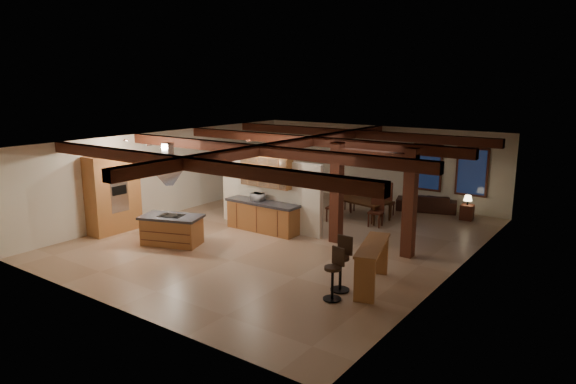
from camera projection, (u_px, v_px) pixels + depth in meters
name	position (u px, v px, depth m)	size (l,w,h in m)	color
ground	(287.00, 237.00, 15.32)	(12.00, 12.00, 0.00)	tan
room_walls	(287.00, 179.00, 14.94)	(12.00, 12.00, 12.00)	silver
ceiling_beams	(287.00, 145.00, 14.73)	(10.00, 12.00, 0.28)	#401910
timber_posts	(372.00, 187.00, 13.91)	(2.50, 0.30, 2.90)	#401910
partition_wall	(270.00, 194.00, 16.05)	(3.80, 0.18, 2.20)	silver
pantry_cabinet	(113.00, 194.00, 15.65)	(0.67, 1.60, 2.40)	#935C2F
back_counter	(263.00, 216.00, 15.87)	(2.50, 0.66, 0.94)	#935C2F
upper_display_cabinet	(266.00, 171.00, 15.74)	(1.80, 0.36, 0.95)	#935C2F
range_hood	(169.00, 183.00, 14.30)	(1.10, 1.10, 1.40)	silver
back_windows	(449.00, 170.00, 18.11)	(2.70, 0.07, 1.70)	#401910
framed_art	(343.00, 154.00, 20.52)	(0.65, 0.05, 0.85)	#401910
recessed_cans	(175.00, 142.00, 14.61)	(3.16, 2.46, 0.03)	silver
kitchen_island	(172.00, 230.00, 14.59)	(1.92, 1.44, 0.85)	#935C2F
dining_table	(361.00, 209.00, 17.33)	(1.88, 1.05, 0.66)	#3F220F
sofa	(426.00, 203.00, 18.36)	(2.08, 0.81, 0.61)	black
microwave	(258.00, 197.00, 15.85)	(0.42, 0.28, 0.23)	silver
bar_counter	(372.00, 258.00, 11.48)	(1.01, 2.00, 1.02)	#935C2F
side_table	(467.00, 212.00, 17.20)	(0.41, 0.41, 0.51)	#401910
table_lamp	(468.00, 198.00, 17.10)	(0.28, 0.28, 0.33)	black
bar_stool_a	(334.00, 274.00, 10.86)	(0.40, 0.42, 1.13)	black
bar_stool_b	(342.00, 264.00, 11.33)	(0.43, 0.43, 1.23)	black
dining_chairs	(361.00, 201.00, 17.27)	(2.15, 2.15, 1.22)	#401910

